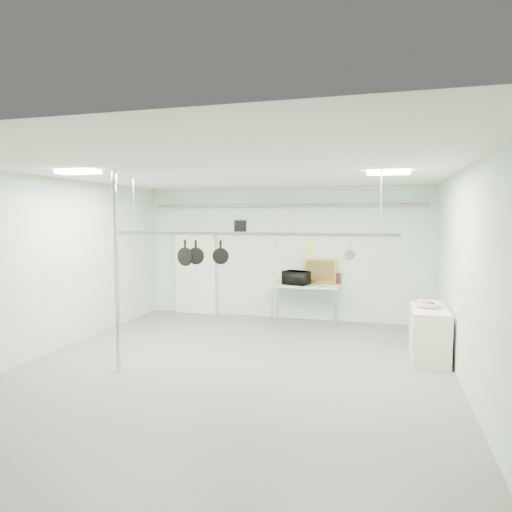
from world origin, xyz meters
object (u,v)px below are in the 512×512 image
(skillet_right, at_px, (221,252))
(chrome_pole, at_px, (116,272))
(coffee_canister, at_px, (300,281))
(skillet_mid, at_px, (196,252))
(side_cabinet, at_px, (429,334))
(pot_rack, at_px, (248,232))
(prep_table, at_px, (305,288))
(skillet_left, at_px, (185,253))
(fruit_bowl, at_px, (428,305))
(microwave, at_px, (296,278))

(skillet_right, bearing_deg, chrome_pole, -158.71)
(chrome_pole, xyz_separation_m, coffee_canister, (2.19, 4.13, -0.60))
(skillet_mid, relative_size, skillet_right, 1.08)
(side_cabinet, distance_m, pot_rack, 3.62)
(prep_table, bearing_deg, coffee_canister, -146.86)
(pot_rack, relative_size, skillet_left, 10.69)
(prep_table, height_order, skillet_right, skillet_right)
(chrome_pole, bearing_deg, pot_rack, 25.35)
(prep_table, bearing_deg, pot_rack, -96.91)
(fruit_bowl, relative_size, skillet_right, 1.11)
(pot_rack, height_order, skillet_left, pot_rack)
(chrome_pole, bearing_deg, prep_table, 61.29)
(fruit_bowl, xyz_separation_m, skillet_mid, (-3.85, -1.17, 0.93))
(side_cabinet, xyz_separation_m, pot_rack, (-2.95, -1.10, 1.78))
(prep_table, bearing_deg, skillet_right, -104.96)
(pot_rack, bearing_deg, side_cabinet, 20.45)
(coffee_canister, bearing_deg, skillet_mid, -110.72)
(prep_table, relative_size, coffee_canister, 8.86)
(skillet_right, bearing_deg, fruit_bowl, 7.84)
(microwave, xyz_separation_m, coffee_canister, (0.08, -0.01, -0.07))
(microwave, distance_m, skillet_left, 3.60)
(fruit_bowl, distance_m, skillet_mid, 4.13)
(side_cabinet, bearing_deg, pot_rack, -159.55)
(side_cabinet, xyz_separation_m, skillet_left, (-4.08, -1.10, 1.41))
(side_cabinet, bearing_deg, microwave, 142.00)
(microwave, bearing_deg, skillet_mid, 89.89)
(chrome_pole, distance_m, skillet_right, 1.71)
(coffee_canister, relative_size, fruit_bowl, 0.43)
(skillet_right, bearing_deg, prep_table, 63.93)
(skillet_mid, xyz_separation_m, skillet_right, (0.45, 0.00, 0.02))
(side_cabinet, distance_m, skillet_left, 4.45)
(coffee_canister, relative_size, skillet_right, 0.48)
(microwave, bearing_deg, chrome_pole, 82.30)
(fruit_bowl, bearing_deg, skillet_mid, -163.13)
(prep_table, distance_m, microwave, 0.31)
(chrome_pole, relative_size, coffee_canister, 17.72)
(chrome_pole, relative_size, side_cabinet, 2.67)
(chrome_pole, height_order, side_cabinet, chrome_pole)
(side_cabinet, bearing_deg, coffee_canister, 141.35)
(side_cabinet, relative_size, skillet_mid, 2.92)
(microwave, bearing_deg, prep_table, -143.17)
(prep_table, relative_size, skillet_right, 4.21)
(fruit_bowl, relative_size, skillet_left, 0.94)
(side_cabinet, relative_size, microwave, 2.09)
(prep_table, bearing_deg, fruit_bowl, -40.21)
(skillet_left, distance_m, skillet_right, 0.65)
(prep_table, relative_size, fruit_bowl, 3.79)
(fruit_bowl, xyz_separation_m, skillet_right, (-3.40, -1.17, 0.94))
(side_cabinet, relative_size, skillet_right, 3.16)
(prep_table, xyz_separation_m, pot_rack, (-0.40, -3.30, 1.40))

